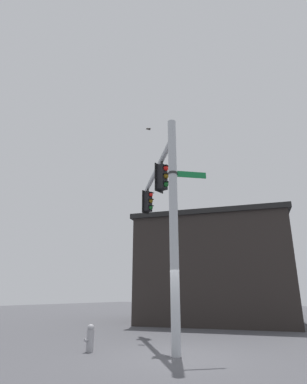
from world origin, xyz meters
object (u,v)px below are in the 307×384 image
Objects in this scene: bird_flying at (148,129)px; fire_hydrant at (90,338)px; street_name_sign at (181,174)px; traffic_light_mid_inner at (148,202)px; traffic_light_nearest_pole at (163,177)px.

bird_flying is 11.14m from fire_hydrant.
fire_hydrant is at bearing 16.00° from bird_flying.
fire_hydrant is at bearing -65.61° from street_name_sign.
traffic_light_mid_inner is 7.71m from fire_hydrant.
traffic_light_nearest_pole is 3.68m from traffic_light_mid_inner.
traffic_light_mid_inner is 5.51m from street_name_sign.
traffic_light_mid_inner is at bearing -145.34° from bird_flying.
fire_hydrant is (1.29, -2.85, -5.39)m from street_name_sign.
traffic_light_mid_inner is 3.60× the size of bird_flying.
traffic_light_nearest_pole is at bearing 48.12° from traffic_light_mid_inner.
street_name_sign is (0.97, 1.54, -0.54)m from traffic_light_nearest_pole.
traffic_light_nearest_pole is at bearing 149.93° from fire_hydrant.
bird_flying is at bearing -164.00° from fire_hydrant.
traffic_light_nearest_pole is 1.90m from street_name_sign.
traffic_light_nearest_pole is 1.59× the size of fire_hydrant.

